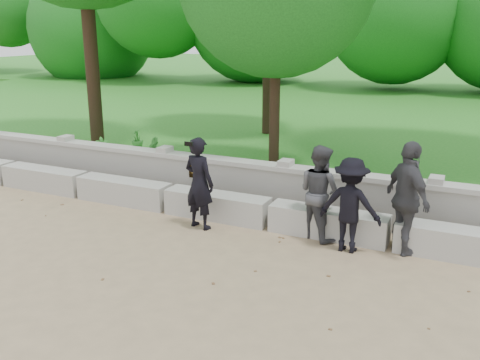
# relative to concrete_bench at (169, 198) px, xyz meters

# --- Properties ---
(ground) EXTENTS (80.00, 80.00, 0.00)m
(ground) POSITION_rel_concrete_bench_xyz_m (-0.00, -1.90, -0.22)
(ground) COLOR #9F8661
(ground) RESTS_ON ground
(lawn) EXTENTS (40.00, 22.00, 0.25)m
(lawn) POSITION_rel_concrete_bench_xyz_m (-0.00, 12.10, -0.10)
(lawn) COLOR #1E6D1A
(lawn) RESTS_ON ground
(concrete_bench) EXTENTS (11.90, 0.45, 0.45)m
(concrete_bench) POSITION_rel_concrete_bench_xyz_m (0.00, 0.00, 0.00)
(concrete_bench) COLOR #A9A69F
(concrete_bench) RESTS_ON ground
(parapet_wall) EXTENTS (12.50, 0.35, 0.90)m
(parapet_wall) POSITION_rel_concrete_bench_xyz_m (0.00, 0.70, 0.24)
(parapet_wall) COLOR #9F9C96
(parapet_wall) RESTS_ON ground
(man_main) EXTENTS (0.63, 0.57, 1.54)m
(man_main) POSITION_rel_concrete_bench_xyz_m (0.95, -0.51, 0.55)
(man_main) COLOR black
(man_main) RESTS_ON ground
(visitor_left) EXTENTS (0.92, 0.86, 1.51)m
(visitor_left) POSITION_rel_concrete_bench_xyz_m (2.87, -0.10, 0.53)
(visitor_left) COLOR #3F3F44
(visitor_left) RESTS_ON ground
(visitor_mid) EXTENTS (0.94, 0.56, 1.43)m
(visitor_mid) POSITION_rel_concrete_bench_xyz_m (3.43, -0.39, 0.49)
(visitor_mid) COLOR black
(visitor_mid) RESTS_ON ground
(visitor_right) EXTENTS (0.97, 1.02, 1.70)m
(visitor_right) POSITION_rel_concrete_bench_xyz_m (4.19, -0.14, 0.62)
(visitor_right) COLOR #39393E
(visitor_right) RESTS_ON ground
(shrub_a) EXTENTS (0.36, 0.39, 0.62)m
(shrub_a) POSITION_rel_concrete_bench_xyz_m (-2.61, 1.40, 0.34)
(shrub_a) COLOR #2E7829
(shrub_a) RESTS_ON lawn
(shrub_b) EXTENTS (0.44, 0.47, 0.68)m
(shrub_b) POSITION_rel_concrete_bench_xyz_m (-1.44, 1.62, 0.36)
(shrub_b) COLOR #2E7829
(shrub_b) RESTS_ON lawn
(shrub_c) EXTENTS (0.64, 0.63, 0.54)m
(shrub_c) POSITION_rel_concrete_bench_xyz_m (3.04, 1.40, 0.30)
(shrub_c) COLOR #2E7829
(shrub_c) RESTS_ON lawn
(shrub_d) EXTENTS (0.39, 0.39, 0.52)m
(shrub_d) POSITION_rel_concrete_bench_xyz_m (-2.86, 3.04, 0.29)
(shrub_d) COLOR #2E7829
(shrub_d) RESTS_ON lawn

